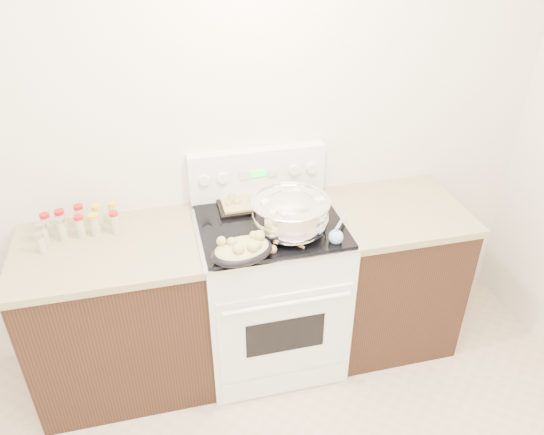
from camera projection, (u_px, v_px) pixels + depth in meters
name	position (u px, v px, depth m)	size (l,w,h in m)	color
room_shell	(265.00, 290.00, 1.13)	(4.10, 3.60, 2.75)	#EFE2CE
counter_left	(121.00, 315.00, 2.87)	(0.93, 0.67, 0.92)	black
counter_right	(388.00, 273.00, 3.18)	(0.73, 0.67, 0.92)	black
kitchen_range	(270.00, 288.00, 3.01)	(0.78, 0.73, 1.22)	white
mixing_bowl	(290.00, 215.00, 2.65)	(0.40, 0.40, 0.23)	silver
roasting_pan	(242.00, 250.00, 2.47)	(0.35, 0.28, 0.11)	black
baking_sheet	(255.00, 199.00, 2.94)	(0.44, 0.31, 0.06)	black
wooden_spoon	(276.00, 245.00, 2.57)	(0.18, 0.21, 0.04)	tan
blue_ladle	(337.00, 235.00, 2.61)	(0.17, 0.23, 0.09)	#84ACC5
spice_jars	(78.00, 223.00, 2.69)	(0.39, 0.23, 0.13)	#BFB28C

